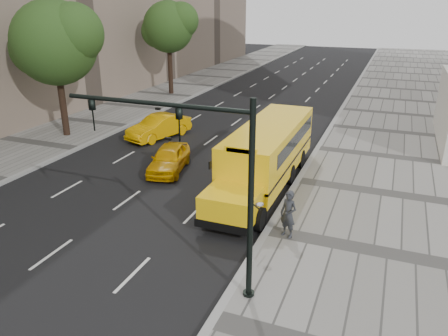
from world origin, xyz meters
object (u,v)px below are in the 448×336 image
at_px(taxi_far, 159,127).
at_px(pedestrian, 288,214).
at_px(tree_b, 56,42).
at_px(tree_c, 169,26).
at_px(school_bus, 268,150).
at_px(taxi_near, 169,158).
at_px(traffic_signal, 206,172).

xyz_separation_m(taxi_far, pedestrian, (11.32, -9.98, 0.33)).
bearing_deg(tree_b, tree_c, 90.05).
bearing_deg(pedestrian, tree_c, 150.57).
bearing_deg(school_bus, taxi_near, -176.36).
bearing_deg(tree_b, taxi_near, -17.85).
relative_size(tree_c, taxi_near, 2.10).
distance_m(tree_c, school_bus, 23.72).
height_order(tree_b, school_bus, tree_b).
distance_m(pedestrian, traffic_signal, 5.27).
bearing_deg(school_bus, traffic_signal, -85.70).
height_order(school_bus, taxi_far, school_bus).
bearing_deg(tree_b, taxi_far, 19.44).
height_order(school_bus, taxi_near, school_bus).
height_order(taxi_near, traffic_signal, traffic_signal).
height_order(taxi_far, traffic_signal, traffic_signal).
height_order(tree_c, taxi_far, tree_c).
bearing_deg(traffic_signal, tree_b, 142.66).
bearing_deg(taxi_far, traffic_signal, -37.65).
distance_m(school_bus, taxi_near, 5.57).
relative_size(taxi_far, pedestrian, 2.48).
bearing_deg(taxi_far, pedestrian, -23.68).
bearing_deg(taxi_near, pedestrian, -44.61).
relative_size(tree_c, traffic_signal, 1.37).
relative_size(taxi_near, traffic_signal, 0.65).
height_order(tree_c, traffic_signal, tree_c).
xyz_separation_m(tree_c, taxi_near, (9.46, -18.20, -5.71)).
distance_m(tree_b, taxi_near, 11.37).
height_order(taxi_far, pedestrian, pedestrian).
xyz_separation_m(tree_b, tree_c, (-0.01, 15.16, 0.15)).
bearing_deg(school_bus, pedestrian, -65.67).
distance_m(taxi_far, pedestrian, 15.09).
bearing_deg(school_bus, tree_c, 129.87).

